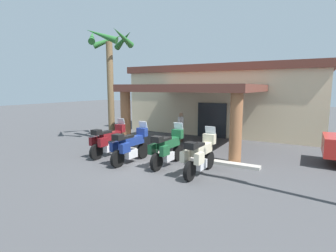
{
  "coord_description": "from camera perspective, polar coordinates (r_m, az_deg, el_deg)",
  "views": [
    {
      "loc": [
        5.61,
        -8.41,
        3.04
      ],
      "look_at": [
        -0.6,
        2.41,
        1.2
      ],
      "focal_mm": 28.16,
      "sensor_mm": 36.0,
      "label": 1
    }
  ],
  "objects": [
    {
      "name": "motorcycle_maroon",
      "position": [
        11.99,
        -12.76,
        -3.07
      ],
      "size": [
        0.71,
        2.21,
        1.61
      ],
      "rotation": [
        0.0,
        0.0,
        1.55
      ],
      "color": "black",
      "rests_on": "ground_plane"
    },
    {
      "name": "motorcycle_blue",
      "position": [
        10.75,
        -8.18,
        -4.27
      ],
      "size": [
        0.72,
        2.21,
        1.61
      ],
      "rotation": [
        0.0,
        0.0,
        1.52
      ],
      "color": "black",
      "rests_on": "ground_plane"
    },
    {
      "name": "pedestrian",
      "position": [
        14.7,
        2.77,
        0.21
      ],
      "size": [
        0.32,
        0.52,
        1.65
      ],
      "rotation": [
        0.0,
        0.0,
        3.37
      ],
      "color": "brown",
      "rests_on": "ground_plane"
    },
    {
      "name": "motorcycle_cream",
      "position": [
        9.28,
        6.93,
        -6.28
      ],
      "size": [
        0.72,
        2.21,
        1.61
      ],
      "rotation": [
        0.0,
        0.0,
        1.53
      ],
      "color": "black",
      "rests_on": "ground_plane"
    },
    {
      "name": "palm_tree_roadside",
      "position": [
        15.39,
        -12.43,
        13.98
      ],
      "size": [
        2.63,
        2.76,
        6.3
      ],
      "color": "brown",
      "rests_on": "ground_plane"
    },
    {
      "name": "motel_building",
      "position": [
        18.41,
        12.05,
        5.79
      ],
      "size": [
        12.67,
        10.76,
        4.44
      ],
      "rotation": [
        0.0,
        0.0,
        0.01
      ],
      "color": "beige",
      "rests_on": "ground_plane"
    },
    {
      "name": "curb_strip",
      "position": [
        11.8,
        -0.27,
        -6.23
      ],
      "size": [
        8.04,
        0.36,
        0.12
      ],
      "primitive_type": "cube",
      "color": "#ADA89E",
      "rests_on": "ground_plane"
    },
    {
      "name": "ground_plane",
      "position": [
        10.56,
        -3.73,
        -8.36
      ],
      "size": [
        80.0,
        80.0,
        0.0
      ],
      "primitive_type": "plane",
      "color": "#424244"
    },
    {
      "name": "motorcycle_green",
      "position": [
        10.23,
        -0.14,
        -4.83
      ],
      "size": [
        0.72,
        2.21,
        1.61
      ],
      "rotation": [
        0.0,
        0.0,
        1.53
      ],
      "color": "black",
      "rests_on": "ground_plane"
    }
  ]
}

